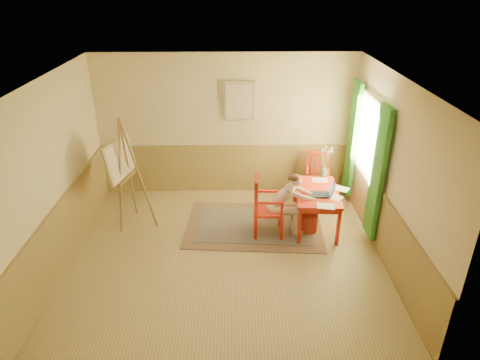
{
  "coord_description": "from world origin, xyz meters",
  "views": [
    {
      "loc": [
        0.15,
        -5.64,
        4.07
      ],
      "look_at": [
        0.25,
        0.55,
        1.05
      ],
      "focal_mm": 31.74,
      "sensor_mm": 36.0,
      "label": 1
    }
  ],
  "objects_px": {
    "chair_left": "(266,206)",
    "chair_back": "(317,178)",
    "table": "(316,195)",
    "laptop": "(324,193)",
    "figure": "(286,201)",
    "easel": "(123,163)"
  },
  "relations": [
    {
      "from": "table",
      "to": "chair_left",
      "type": "xyz_separation_m",
      "value": [
        -0.89,
        -0.19,
        -0.1
      ]
    },
    {
      "from": "table",
      "to": "easel",
      "type": "relative_size",
      "value": 0.63
    },
    {
      "from": "chair_back",
      "to": "chair_left",
      "type": "bearing_deg",
      "value": -132.73
    },
    {
      "from": "chair_left",
      "to": "chair_back",
      "type": "xyz_separation_m",
      "value": [
        1.09,
        1.18,
        -0.03
      ]
    },
    {
      "from": "chair_back",
      "to": "laptop",
      "type": "xyz_separation_m",
      "value": [
        -0.11,
        -1.14,
        0.27
      ]
    },
    {
      "from": "table",
      "to": "laptop",
      "type": "height_order",
      "value": "laptop"
    },
    {
      "from": "figure",
      "to": "laptop",
      "type": "height_order",
      "value": "figure"
    },
    {
      "from": "chair_back",
      "to": "easel",
      "type": "bearing_deg",
      "value": -167.28
    },
    {
      "from": "chair_back",
      "to": "figure",
      "type": "xyz_separation_m",
      "value": [
        -0.75,
        -1.18,
        0.13
      ]
    },
    {
      "from": "chair_left",
      "to": "laptop",
      "type": "relative_size",
      "value": 2.71
    },
    {
      "from": "figure",
      "to": "laptop",
      "type": "distance_m",
      "value": 0.65
    },
    {
      "from": "easel",
      "to": "figure",
      "type": "bearing_deg",
      "value": -7.98
    },
    {
      "from": "chair_left",
      "to": "easel",
      "type": "xyz_separation_m",
      "value": [
        -2.42,
        0.39,
        0.64
      ]
    },
    {
      "from": "chair_left",
      "to": "easel",
      "type": "distance_m",
      "value": 2.54
    },
    {
      "from": "chair_left",
      "to": "table",
      "type": "bearing_deg",
      "value": 12.25
    },
    {
      "from": "table",
      "to": "chair_left",
      "type": "bearing_deg",
      "value": -167.75
    },
    {
      "from": "figure",
      "to": "easel",
      "type": "relative_size",
      "value": 0.57
    },
    {
      "from": "table",
      "to": "chair_back",
      "type": "height_order",
      "value": "chair_back"
    },
    {
      "from": "laptop",
      "to": "table",
      "type": "bearing_deg",
      "value": 118.24
    },
    {
      "from": "table",
      "to": "easel",
      "type": "distance_m",
      "value": 3.36
    },
    {
      "from": "chair_back",
      "to": "figure",
      "type": "distance_m",
      "value": 1.4
    },
    {
      "from": "figure",
      "to": "chair_left",
      "type": "bearing_deg",
      "value": 179.67
    }
  ]
}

